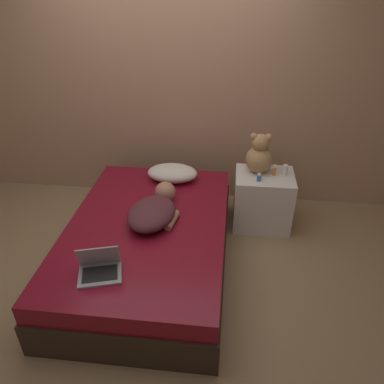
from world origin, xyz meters
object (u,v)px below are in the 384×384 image
object	(u,v)px
person_lying	(154,210)
pillow	(172,173)
bottle_blue	(259,177)
bottle_orange	(275,170)
teddy_bear	(259,155)
bottle_white	(285,170)
laptop	(99,268)

from	to	relation	value
person_lying	pillow	bearing A→B (deg)	95.62
pillow	bottle_blue	size ratio (longest dim) A/B	6.40
bottle_blue	bottle_orange	distance (m)	0.20
teddy_bear	bottle_white	world-z (taller)	teddy_bear
bottle_orange	bottle_white	xyz separation A→B (m)	(0.10, 0.02, -0.00)
bottle_orange	person_lying	bearing A→B (deg)	-147.15
pillow	bottle_white	bearing A→B (deg)	0.79
person_lying	bottle_white	xyz separation A→B (m)	(1.13, 0.68, 0.08)
teddy_bear	bottle_orange	distance (m)	0.20
bottle_blue	teddy_bear	bearing A→B (deg)	90.19
pillow	person_lying	size ratio (longest dim) A/B	0.70
person_lying	bottle_white	world-z (taller)	bottle_white
pillow	person_lying	world-z (taller)	person_lying
bottle_white	bottle_orange	bearing A→B (deg)	-170.42
bottle_orange	bottle_white	size ratio (longest dim) A/B	1.03
bottle_white	person_lying	bearing A→B (deg)	-148.89
bottle_blue	bottle_white	distance (m)	0.29
person_lying	laptop	xyz separation A→B (m)	(-0.25, -0.70, -0.03)
teddy_bear	bottle_white	distance (m)	0.28
pillow	laptop	bearing A→B (deg)	-102.23
teddy_bear	bottle_blue	world-z (taller)	teddy_bear
person_lying	teddy_bear	bearing A→B (deg)	49.06
person_lying	bottle_blue	xyz separation A→B (m)	(0.88, 0.53, 0.07)
pillow	teddy_bear	world-z (taller)	teddy_bear
bottle_orange	bottle_white	world-z (taller)	bottle_orange
bottle_white	laptop	bearing A→B (deg)	-135.06
bottle_orange	teddy_bear	bearing A→B (deg)	159.02
person_lying	laptop	world-z (taller)	laptop
laptop	teddy_bear	world-z (taller)	teddy_bear
person_lying	bottle_orange	xyz separation A→B (m)	(1.03, 0.67, 0.08)
teddy_bear	bottle_blue	xyz separation A→B (m)	(0.00, -0.19, -0.13)
pillow	bottle_white	distance (m)	1.09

